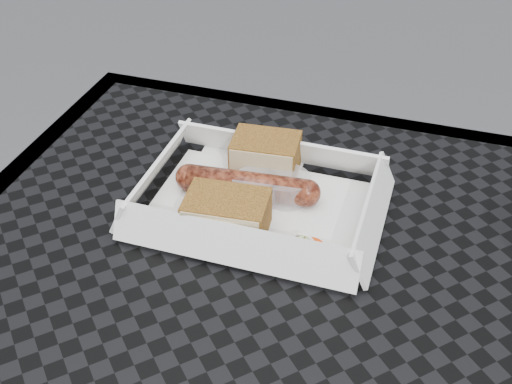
# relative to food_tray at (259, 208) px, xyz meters

# --- Properties ---
(food_tray) EXTENTS (0.22, 0.15, 0.00)m
(food_tray) POSITION_rel_food_tray_xyz_m (0.00, 0.00, 0.00)
(food_tray) COLOR white
(food_tray) RESTS_ON patio_table
(bratwurst) EXTENTS (0.16, 0.04, 0.03)m
(bratwurst) POSITION_rel_food_tray_xyz_m (-0.02, 0.01, 0.02)
(bratwurst) COLOR brown
(bratwurst) RESTS_ON food_tray
(bread_near) EXTENTS (0.08, 0.06, 0.04)m
(bread_near) POSITION_rel_food_tray_xyz_m (-0.01, 0.06, 0.02)
(bread_near) COLOR brown
(bread_near) RESTS_ON food_tray
(bread_far) EXTENTS (0.08, 0.06, 0.04)m
(bread_far) POSITION_rel_food_tray_xyz_m (-0.02, -0.05, 0.02)
(bread_far) COLOR brown
(bread_far) RESTS_ON food_tray
(veg_garnish) EXTENTS (0.03, 0.03, 0.00)m
(veg_garnish) POSITION_rel_food_tray_xyz_m (0.06, -0.05, 0.00)
(veg_garnish) COLOR #FF440B
(veg_garnish) RESTS_ON food_tray
(napkin) EXTENTS (0.13, 0.13, 0.00)m
(napkin) POSITION_rel_food_tray_xyz_m (-0.03, 0.04, -0.00)
(napkin) COLOR white
(napkin) RESTS_ON patio_table
(condiment_cup_sauce) EXTENTS (0.05, 0.05, 0.03)m
(condiment_cup_sauce) POSITION_rel_food_tray_xyz_m (-0.01, 0.01, 0.01)
(condiment_cup_sauce) COLOR maroon
(condiment_cup_sauce) RESTS_ON patio_table
(condiment_cup_empty) EXTENTS (0.05, 0.05, 0.03)m
(condiment_cup_empty) POSITION_rel_food_tray_xyz_m (0.02, 0.02, 0.01)
(condiment_cup_empty) COLOR silver
(condiment_cup_empty) RESTS_ON patio_table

